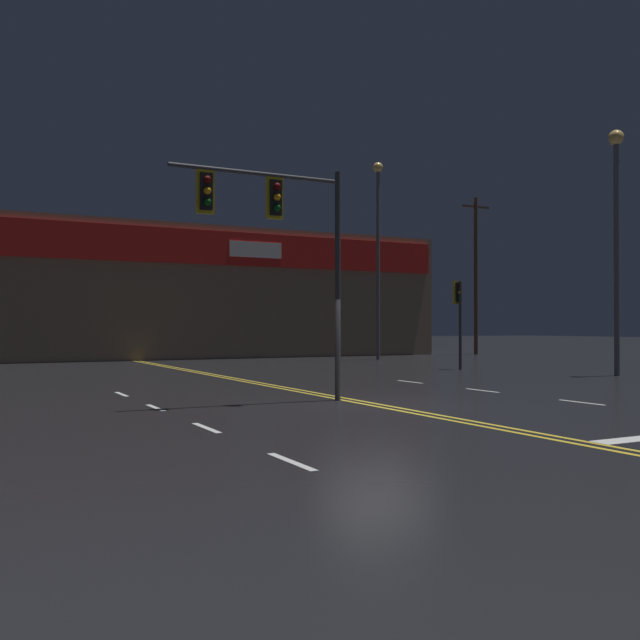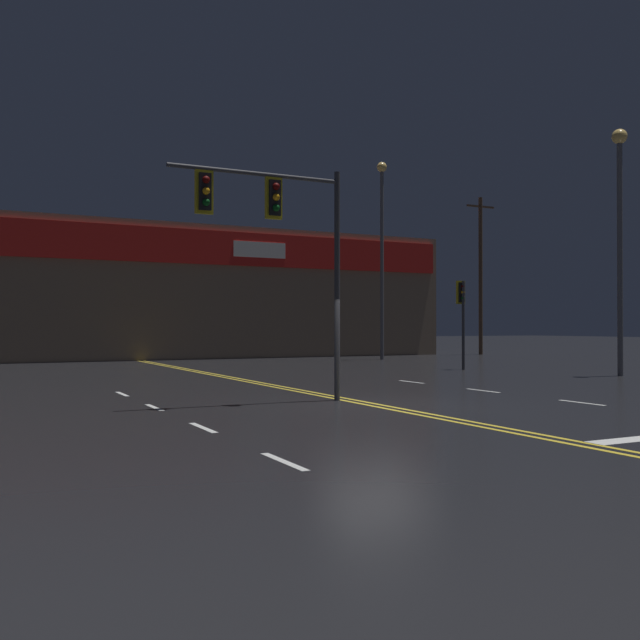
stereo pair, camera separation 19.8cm
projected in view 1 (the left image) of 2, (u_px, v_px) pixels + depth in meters
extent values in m
plane|color=black|center=(376.00, 405.00, 16.52)|extent=(200.00, 200.00, 0.00)
cube|color=gold|center=(370.00, 405.00, 16.45)|extent=(0.12, 60.00, 0.01)
cube|color=gold|center=(381.00, 405.00, 16.59)|extent=(0.12, 60.00, 0.01)
cube|color=silver|center=(291.00, 461.00, 9.57)|extent=(0.12, 1.40, 0.01)
cube|color=silver|center=(206.00, 428.00, 12.77)|extent=(0.12, 1.40, 0.01)
cube|color=silver|center=(155.00, 408.00, 15.97)|extent=(0.12, 1.40, 0.01)
cube|color=silver|center=(121.00, 394.00, 19.17)|extent=(0.12, 1.40, 0.01)
cube|color=silver|center=(581.00, 402.00, 17.07)|extent=(0.12, 1.40, 0.01)
cube|color=silver|center=(482.00, 390.00, 20.27)|extent=(0.12, 1.40, 0.01)
cube|color=silver|center=(410.00, 382.00, 23.47)|extent=(0.12, 1.40, 0.01)
cylinder|color=#38383D|center=(338.00, 286.00, 17.60)|extent=(0.14, 0.14, 5.65)
cylinder|color=#38383D|center=(258.00, 174.00, 16.65)|extent=(4.26, 0.10, 0.10)
cube|color=black|center=(275.00, 198.00, 16.84)|extent=(0.28, 0.24, 0.84)
cube|color=gold|center=(275.00, 198.00, 16.84)|extent=(0.42, 0.08, 0.99)
sphere|color=#500705|center=(277.00, 186.00, 16.70)|extent=(0.17, 0.17, 0.17)
sphere|color=orange|center=(277.00, 197.00, 16.70)|extent=(0.17, 0.17, 0.17)
sphere|color=#084513|center=(277.00, 208.00, 16.70)|extent=(0.17, 0.17, 0.17)
cube|color=black|center=(205.00, 192.00, 16.06)|extent=(0.28, 0.24, 0.84)
cube|color=gold|center=(205.00, 192.00, 16.06)|extent=(0.42, 0.08, 0.99)
sphere|color=#500705|center=(207.00, 179.00, 15.92)|extent=(0.17, 0.17, 0.17)
sphere|color=orange|center=(207.00, 191.00, 15.92)|extent=(0.17, 0.17, 0.17)
sphere|color=#084513|center=(207.00, 202.00, 15.91)|extent=(0.17, 0.17, 0.17)
cylinder|color=#38383D|center=(460.00, 325.00, 30.23)|extent=(0.13, 0.13, 3.76)
cube|color=black|center=(458.00, 292.00, 30.40)|extent=(0.28, 0.24, 0.84)
cube|color=gold|center=(458.00, 292.00, 30.40)|extent=(0.42, 0.08, 0.99)
sphere|color=#500705|center=(460.00, 286.00, 30.27)|extent=(0.17, 0.17, 0.17)
sphere|color=orange|center=(460.00, 292.00, 30.26)|extent=(0.17, 0.17, 0.17)
sphere|color=#084513|center=(460.00, 298.00, 30.26)|extent=(0.17, 0.17, 0.17)
cylinder|color=#59595E|center=(378.00, 265.00, 39.69)|extent=(0.20, 0.20, 10.57)
sphere|color=#F4C666|center=(378.00, 167.00, 39.74)|extent=(0.56, 0.56, 0.56)
cylinder|color=#59595E|center=(617.00, 259.00, 26.48)|extent=(0.20, 0.20, 8.72)
sphere|color=#F4C666|center=(616.00, 137.00, 26.53)|extent=(0.56, 0.56, 0.56)
cube|color=#7A6651|center=(117.00, 294.00, 42.41)|extent=(38.59, 10.00, 7.59)
cube|color=red|center=(137.00, 244.00, 37.91)|extent=(37.81, 0.20, 1.90)
cube|color=white|center=(255.00, 250.00, 40.97)|extent=(3.20, 0.16, 0.90)
cylinder|color=#4C3828|center=(476.00, 276.00, 47.01)|extent=(0.26, 0.26, 10.36)
cube|color=#4C3828|center=(476.00, 207.00, 47.06)|extent=(2.20, 0.12, 0.12)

